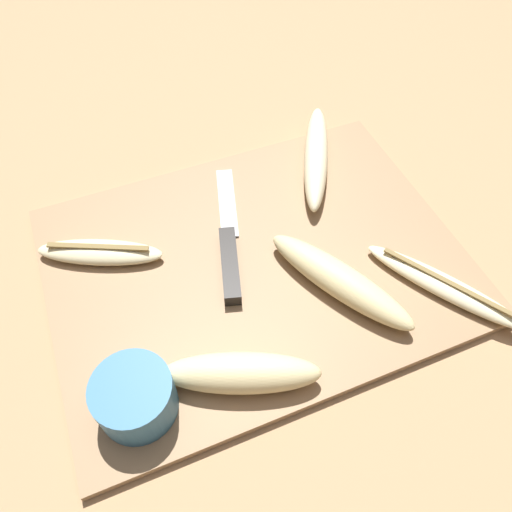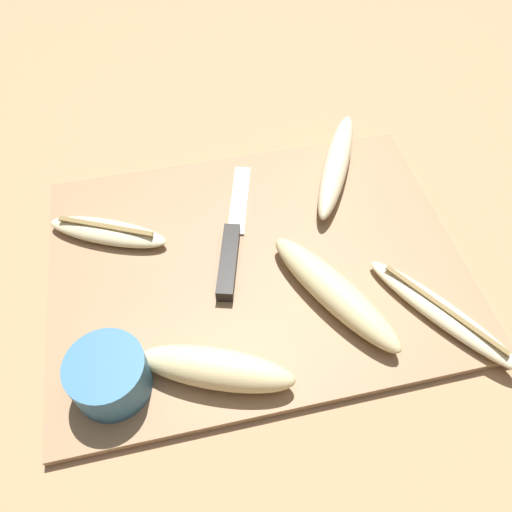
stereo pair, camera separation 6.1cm
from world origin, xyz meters
The scene contains 9 objects.
ground_plane centered at (0.00, 0.00, 0.00)m, with size 4.00×4.00×0.00m, color tan.
cutting_board centered at (0.00, 0.00, 0.01)m, with size 0.50×0.38×0.01m.
knife centered at (-0.03, 0.01, 0.02)m, with size 0.08×0.22×0.02m.
banana_mellow_near centered at (0.08, -0.07, 0.03)m, with size 0.13×0.19×0.03m.
banana_cream_curved centered at (-0.18, 0.08, 0.02)m, with size 0.16×0.10×0.02m.
banana_ripe_center centered at (-0.07, -0.14, 0.03)m, with size 0.17×0.10×0.04m.
banana_pale_long centered at (0.19, -0.12, 0.02)m, with size 0.13×0.18×0.02m.
banana_bright_far centered at (0.14, 0.12, 0.03)m, with size 0.13×0.20×0.04m.
prep_bowl centered at (-0.18, -0.13, 0.04)m, with size 0.08×0.08×0.05m.
Camera 2 is at (-0.08, -0.35, 0.51)m, focal length 35.00 mm.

